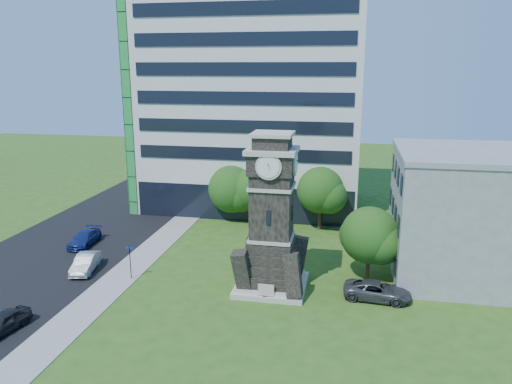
% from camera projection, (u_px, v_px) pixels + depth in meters
% --- Properties ---
extents(ground, '(160.00, 160.00, 0.00)m').
position_uv_depth(ground, '(228.00, 295.00, 37.92)').
color(ground, '#2C5217').
rests_on(ground, ground).
extents(sidewalk, '(3.00, 70.00, 0.06)m').
position_uv_depth(sidewalk, '(139.00, 261.00, 44.44)').
color(sidewalk, gray).
rests_on(sidewalk, ground).
extents(street, '(14.00, 80.00, 0.02)m').
position_uv_depth(street, '(52.00, 255.00, 46.03)').
color(street, black).
rests_on(street, ground).
extents(clock_tower, '(5.40, 5.40, 12.22)m').
position_uv_depth(clock_tower, '(272.00, 223.00, 37.97)').
color(clock_tower, '#BCB5A4').
rests_on(clock_tower, ground).
extents(office_tall, '(26.20, 15.11, 28.60)m').
position_uv_depth(office_tall, '(254.00, 89.00, 59.60)').
color(office_tall, silver).
rests_on(office_tall, ground).
extents(office_low, '(15.20, 12.20, 10.40)m').
position_uv_depth(office_low, '(490.00, 214.00, 40.53)').
color(office_low, '#9DA0A2').
rests_on(office_low, ground).
extents(car_street_south, '(2.21, 4.14, 1.34)m').
position_uv_depth(car_street_south, '(3.00, 323.00, 32.53)').
color(car_street_south, black).
rests_on(car_street_south, ground).
extents(car_street_mid, '(2.35, 4.54, 1.43)m').
position_uv_depth(car_street_mid, '(86.00, 263.00, 42.23)').
color(car_street_mid, '#A6A9AE').
rests_on(car_street_mid, ground).
extents(car_street_north, '(2.12, 4.70, 1.34)m').
position_uv_depth(car_street_north, '(85.00, 238.00, 48.37)').
color(car_street_north, navy).
rests_on(car_street_north, ground).
extents(car_east_lot, '(5.12, 2.68, 1.38)m').
position_uv_depth(car_east_lot, '(377.00, 291.00, 37.09)').
color(car_east_lot, '#424146').
rests_on(car_east_lot, ground).
extents(park_bench, '(1.58, 0.42, 0.82)m').
position_uv_depth(park_bench, '(273.00, 294.00, 37.08)').
color(park_bench, black).
rests_on(park_bench, ground).
extents(street_sign, '(0.69, 0.07, 2.87)m').
position_uv_depth(street_sign, '(130.00, 258.00, 40.37)').
color(street_sign, black).
rests_on(street_sign, ground).
extents(tree_nw, '(5.97, 5.42, 6.31)m').
position_uv_depth(tree_nw, '(233.00, 190.00, 55.64)').
color(tree_nw, '#332114').
rests_on(tree_nw, ground).
extents(tree_nc, '(5.01, 4.55, 6.10)m').
position_uv_depth(tree_nc, '(252.00, 190.00, 54.62)').
color(tree_nc, '#332114').
rests_on(tree_nc, ground).
extents(tree_ne, '(5.38, 4.89, 6.75)m').
position_uv_depth(tree_ne, '(321.00, 192.00, 52.17)').
color(tree_ne, '#332114').
rests_on(tree_ne, ground).
extents(tree_east, '(5.09, 4.63, 6.09)m').
position_uv_depth(tree_east, '(370.00, 237.00, 39.91)').
color(tree_east, '#332114').
rests_on(tree_east, ground).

